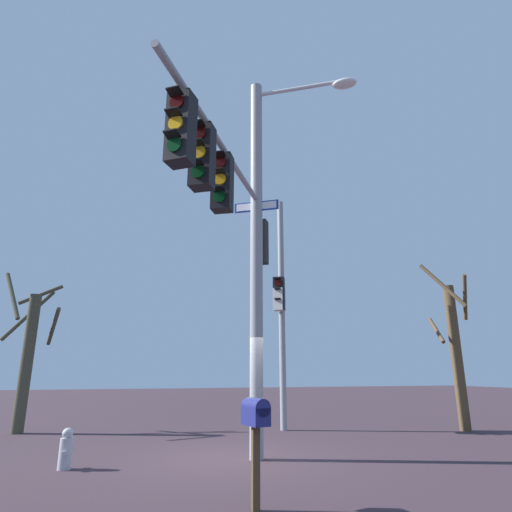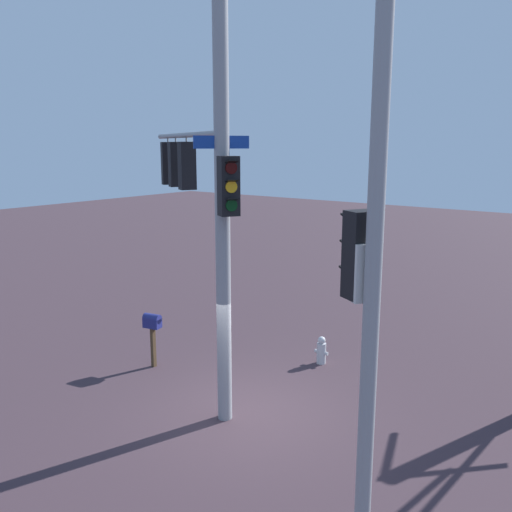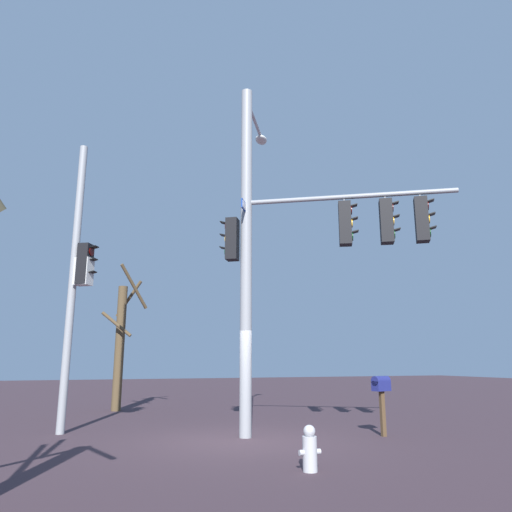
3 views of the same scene
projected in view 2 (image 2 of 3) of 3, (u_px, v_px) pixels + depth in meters
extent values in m
plane|color=#3A2A31|center=(248.00, 414.00, 11.47)|extent=(80.00, 80.00, 0.00)
cylinder|color=gray|center=(222.00, 201.00, 10.42)|extent=(0.29, 0.29, 9.06)
cylinder|color=gray|center=(185.00, 135.00, 12.53)|extent=(4.57, 2.78, 0.12)
cube|color=black|center=(187.00, 166.00, 12.58)|extent=(0.43, 0.46, 1.10)
cylinder|color=#2F0403|center=(184.00, 151.00, 12.66)|extent=(0.13, 0.21, 0.22)
cube|color=black|center=(183.00, 146.00, 12.70)|extent=(0.24, 0.26, 0.06)
cylinder|color=#F2A814|center=(185.00, 166.00, 12.73)|extent=(0.13, 0.21, 0.22)
cube|color=black|center=(184.00, 160.00, 12.77)|extent=(0.24, 0.26, 0.06)
cylinder|color=black|center=(185.00, 180.00, 12.79)|extent=(0.13, 0.21, 0.22)
cube|color=black|center=(184.00, 175.00, 12.84)|extent=(0.24, 0.26, 0.06)
cylinder|color=gray|center=(186.00, 138.00, 12.45)|extent=(0.04, 0.04, 0.15)
cube|color=black|center=(176.00, 164.00, 13.49)|extent=(0.44, 0.46, 1.10)
cylinder|color=#2F0403|center=(174.00, 150.00, 13.57)|extent=(0.14, 0.21, 0.22)
cube|color=black|center=(173.00, 146.00, 13.61)|extent=(0.24, 0.26, 0.06)
cylinder|color=#F2A814|center=(175.00, 164.00, 13.63)|extent=(0.14, 0.21, 0.22)
cube|color=black|center=(174.00, 159.00, 13.68)|extent=(0.24, 0.26, 0.06)
cylinder|color=black|center=(175.00, 178.00, 13.70)|extent=(0.14, 0.21, 0.22)
cube|color=black|center=(174.00, 173.00, 13.75)|extent=(0.24, 0.26, 0.06)
cylinder|color=gray|center=(176.00, 139.00, 13.36)|extent=(0.04, 0.04, 0.15)
cube|color=black|center=(169.00, 163.00, 14.24)|extent=(0.45, 0.47, 1.10)
cylinder|color=#2F0403|center=(167.00, 150.00, 14.32)|extent=(0.15, 0.20, 0.22)
cube|color=black|center=(167.00, 145.00, 14.37)|extent=(0.25, 0.26, 0.06)
cylinder|color=#F2A814|center=(168.00, 163.00, 14.39)|extent=(0.15, 0.20, 0.22)
cube|color=black|center=(167.00, 158.00, 14.43)|extent=(0.25, 0.26, 0.06)
cylinder|color=black|center=(168.00, 176.00, 14.46)|extent=(0.15, 0.20, 0.22)
cube|color=black|center=(167.00, 171.00, 14.50)|extent=(0.25, 0.26, 0.06)
cylinder|color=gray|center=(168.00, 139.00, 14.11)|extent=(0.04, 0.04, 0.15)
cube|color=black|center=(229.00, 186.00, 10.02)|extent=(0.44, 0.46, 1.10)
cylinder|color=#2F0403|center=(231.00, 168.00, 9.80)|extent=(0.14, 0.20, 0.22)
cube|color=black|center=(233.00, 161.00, 9.71)|extent=(0.25, 0.26, 0.06)
cylinder|color=#F2A814|center=(231.00, 187.00, 9.87)|extent=(0.14, 0.20, 0.22)
cube|color=black|center=(233.00, 180.00, 9.78)|extent=(0.25, 0.26, 0.06)
cylinder|color=black|center=(232.00, 205.00, 9.94)|extent=(0.14, 0.20, 0.22)
cube|color=black|center=(233.00, 199.00, 9.84)|extent=(0.25, 0.26, 0.06)
cube|color=navy|center=(222.00, 142.00, 10.19)|extent=(0.60, 0.96, 0.24)
cube|color=white|center=(221.00, 142.00, 10.21)|extent=(0.52, 0.86, 0.18)
cylinder|color=gray|center=(372.00, 295.00, 6.48)|extent=(0.21, 0.21, 7.67)
cube|color=silver|center=(360.00, 270.00, 6.72)|extent=(0.52, 0.50, 0.73)
cube|color=black|center=(360.00, 255.00, 6.70)|extent=(0.44, 0.46, 1.10)
cylinder|color=#2F0403|center=(354.00, 226.00, 6.77)|extent=(0.13, 0.21, 0.22)
cube|color=black|center=(351.00, 216.00, 6.82)|extent=(0.24, 0.26, 0.06)
cylinder|color=#F2A814|center=(353.00, 252.00, 6.84)|extent=(0.13, 0.21, 0.22)
cube|color=black|center=(350.00, 242.00, 6.89)|extent=(0.24, 0.26, 0.06)
cylinder|color=black|center=(352.00, 279.00, 6.91)|extent=(0.13, 0.21, 0.22)
cube|color=black|center=(349.00, 268.00, 6.95)|extent=(0.24, 0.26, 0.06)
cylinder|color=#B2B2B7|center=(321.00, 353.00, 14.10)|extent=(0.24, 0.24, 0.55)
sphere|color=#B2B2B7|center=(322.00, 340.00, 14.03)|extent=(0.20, 0.20, 0.20)
cylinder|color=#B2B2B7|center=(326.00, 353.00, 14.01)|extent=(0.10, 0.09, 0.09)
cylinder|color=#B2B2B7|center=(317.00, 351.00, 14.18)|extent=(0.10, 0.09, 0.09)
cube|color=#4C3823|center=(153.00, 347.00, 13.85)|extent=(0.10, 0.10, 1.05)
cube|color=navy|center=(152.00, 323.00, 13.72)|extent=(0.48, 0.33, 0.24)
cylinder|color=navy|center=(152.00, 318.00, 13.70)|extent=(0.48, 0.33, 0.24)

